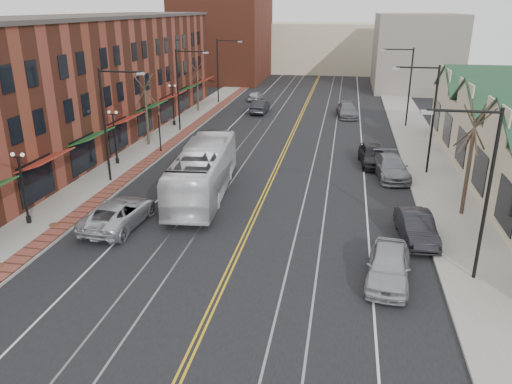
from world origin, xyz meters
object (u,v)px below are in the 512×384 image
at_px(parked_suv, 119,213).
at_px(parked_car_d, 373,155).
at_px(transit_bus, 203,171).
at_px(parked_car_b, 416,227).
at_px(parked_car_c, 391,167).
at_px(parked_car_a, 388,266).

relative_size(parked_suv, parked_car_d, 1.16).
bearing_deg(transit_bus, parked_car_d, -147.20).
bearing_deg(parked_car_b, parked_car_d, 91.28).
distance_m(parked_suv, parked_car_c, 20.12).
distance_m(transit_bus, parked_car_a, 14.97).
height_order(transit_bus, parked_car_a, transit_bus).
relative_size(transit_bus, parked_car_d, 2.45).
bearing_deg(parked_car_b, parked_car_c, 86.89).
distance_m(parked_suv, parked_car_a, 15.44).
xyz_separation_m(parked_suv, parked_car_c, (16.22, 11.91, -0.02)).
relative_size(parked_car_a, parked_car_b, 1.03).
xyz_separation_m(parked_suv, parked_car_a, (15.00, -3.66, 0.01)).
xyz_separation_m(transit_bus, parked_car_b, (13.34, -4.70, -0.94)).
bearing_deg(transit_bus, parked_car_a, 135.37).
xyz_separation_m(transit_bus, parked_car_a, (11.54, -9.49, -0.89)).
relative_size(parked_car_b, parked_car_d, 0.93).
relative_size(transit_bus, parked_car_b, 2.63).
relative_size(parked_car_a, parked_car_d, 0.96).
distance_m(parked_suv, parked_car_b, 16.84).
bearing_deg(transit_bus, parked_suv, 54.15).
distance_m(parked_car_a, parked_car_c, 15.62).
distance_m(parked_car_b, parked_car_c, 10.80).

